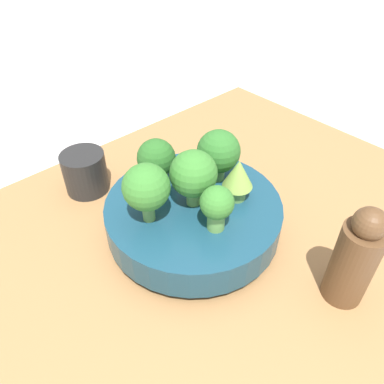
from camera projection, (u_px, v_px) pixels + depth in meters
ground_plane at (201, 245)px, 0.66m from camera, size 6.00×6.00×0.00m
table at (201, 236)px, 0.65m from camera, size 0.91×0.66×0.05m
bowl at (192, 214)px, 0.60m from camera, size 0.28×0.28×0.06m
broccoli_floret_center at (192, 174)px, 0.55m from camera, size 0.07×0.07×0.09m
broccoli_floret_right at (219, 152)px, 0.60m from camera, size 0.07×0.07×0.09m
broccoli_floret_back at (156, 159)px, 0.60m from camera, size 0.06×0.06×0.07m
broccoli_floret_front at (217, 205)px, 0.51m from camera, size 0.05×0.05×0.07m
broccoli_floret_left at (146, 188)px, 0.52m from camera, size 0.07×0.07×0.09m
romanesco_piece_near at (238, 177)px, 0.56m from camera, size 0.05×0.05×0.07m
cup at (85, 172)px, 0.69m from camera, size 0.08×0.08×0.08m
pepper_mill at (355, 259)px, 0.48m from camera, size 0.06×0.06×0.16m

